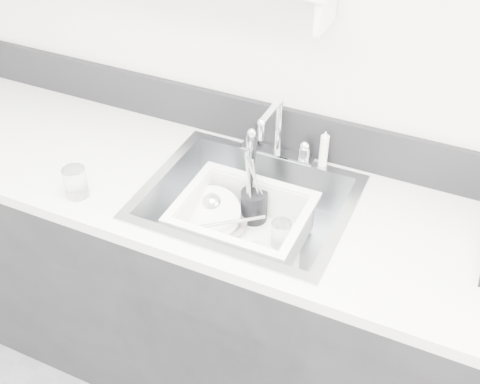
% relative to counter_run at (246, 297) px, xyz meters
% --- Properties ---
extents(room_shell, '(3.50, 3.00, 2.60)m').
position_rel_counter_run_xyz_m(room_shell, '(0.00, -0.80, 1.22)').
color(room_shell, silver).
rests_on(room_shell, ground).
extents(counter_run, '(3.20, 0.62, 0.92)m').
position_rel_counter_run_xyz_m(counter_run, '(0.00, 0.00, 0.00)').
color(counter_run, black).
rests_on(counter_run, ground).
extents(backsplash, '(3.20, 0.02, 0.16)m').
position_rel_counter_run_xyz_m(backsplash, '(0.00, 0.30, 0.54)').
color(backsplash, black).
rests_on(backsplash, counter_run).
extents(sink, '(0.64, 0.52, 0.20)m').
position_rel_counter_run_xyz_m(sink, '(0.00, 0.00, 0.37)').
color(sink, silver).
rests_on(sink, counter_run).
extents(faucet, '(0.26, 0.18, 0.23)m').
position_rel_counter_run_xyz_m(faucet, '(0.00, 0.25, 0.52)').
color(faucet, silver).
rests_on(faucet, counter_run).
extents(side_sprayer, '(0.03, 0.03, 0.14)m').
position_rel_counter_run_xyz_m(side_sprayer, '(0.16, 0.25, 0.53)').
color(side_sprayer, white).
rests_on(side_sprayer, counter_run).
extents(wash_tub, '(0.48, 0.43, 0.16)m').
position_rel_counter_run_xyz_m(wash_tub, '(-0.00, -0.03, 0.37)').
color(wash_tub, white).
rests_on(wash_tub, sink).
extents(plate_stack, '(0.25, 0.25, 0.10)m').
position_rel_counter_run_xyz_m(plate_stack, '(-0.12, -0.02, 0.33)').
color(plate_stack, white).
rests_on(plate_stack, wash_tub).
extents(utensil_cup, '(0.09, 0.09, 0.30)m').
position_rel_counter_run_xyz_m(utensil_cup, '(-0.01, 0.08, 0.37)').
color(utensil_cup, black).
rests_on(utensil_cup, wash_tub).
extents(ladle, '(0.29, 0.26, 0.08)m').
position_rel_counter_run_xyz_m(ladle, '(-0.08, -0.02, 0.35)').
color(ladle, silver).
rests_on(ladle, wash_tub).
extents(tumbler_in_tub, '(0.07, 0.07, 0.09)m').
position_rel_counter_run_xyz_m(tumbler_in_tub, '(0.12, -0.00, 0.35)').
color(tumbler_in_tub, white).
rests_on(tumbler_in_tub, wash_tub).
extents(tumbler_counter, '(0.08, 0.08, 0.10)m').
position_rel_counter_run_xyz_m(tumbler_counter, '(-0.48, -0.21, 0.51)').
color(tumbler_counter, white).
rests_on(tumbler_counter, counter_run).
extents(bowl_small, '(0.12, 0.12, 0.03)m').
position_rel_counter_run_xyz_m(bowl_small, '(0.08, -0.09, 0.32)').
color(bowl_small, white).
rests_on(bowl_small, wash_tub).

